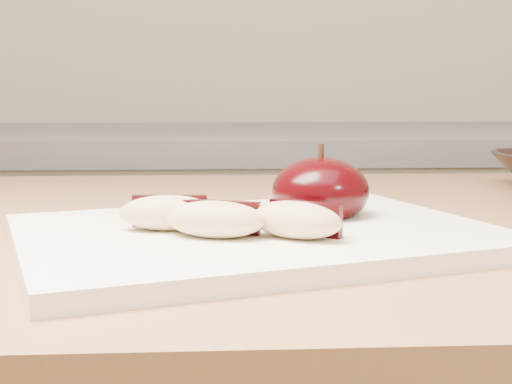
{
  "coord_description": "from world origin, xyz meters",
  "views": [
    {
      "loc": [
        0.0,
        -0.11,
        1.01
      ],
      "look_at": [
        0.03,
        0.39,
        0.94
      ],
      "focal_mm": 50.0,
      "sensor_mm": 36.0,
      "label": 1
    }
  ],
  "objects": [
    {
      "name": "back_cabinet",
      "position": [
        0.0,
        1.2,
        0.47
      ],
      "size": [
        2.4,
        0.62,
        0.94
      ],
      "color": "silver",
      "rests_on": "ground"
    },
    {
      "name": "apple_wedge_c",
      "position": [
        0.05,
        0.35,
        0.92
      ],
      "size": [
        0.07,
        0.07,
        0.02
      ],
      "rotation": [
        0.0,
        0.0,
        -0.63
      ],
      "color": "#D4B886",
      "rests_on": "cutting_board"
    },
    {
      "name": "apple_wedge_b",
      "position": [
        0.0,
        0.35,
        0.92
      ],
      "size": [
        0.07,
        0.05,
        0.02
      ],
      "rotation": [
        0.0,
        0.0,
        -0.31
      ],
      "color": "#D4B886",
      "rests_on": "cutting_board"
    },
    {
      "name": "cutting_board",
      "position": [
        0.03,
        0.39,
        0.91
      ],
      "size": [
        0.38,
        0.33,
        0.01
      ],
      "primitive_type": "cube",
      "rotation": [
        0.0,
        0.0,
        0.32
      ],
      "color": "white",
      "rests_on": "island_counter"
    },
    {
      "name": "apple_half",
      "position": [
        0.08,
        0.43,
        0.93
      ],
      "size": [
        0.1,
        0.1,
        0.06
      ],
      "rotation": [
        0.0,
        0.0,
        0.41
      ],
      "color": "black",
      "rests_on": "cutting_board"
    },
    {
      "name": "apple_wedge_a",
      "position": [
        -0.03,
        0.38,
        0.92
      ],
      "size": [
        0.07,
        0.04,
        0.02
      ],
      "rotation": [
        0.0,
        0.0,
        -0.05
      ],
      "color": "#D4B886",
      "rests_on": "cutting_board"
    }
  ]
}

